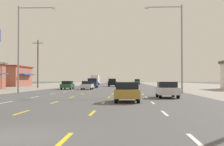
# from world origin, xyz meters

# --- Properties ---
(ground_plane) EXTENTS (572.00, 572.00, 0.00)m
(ground_plane) POSITION_xyz_m (0.00, 66.00, 0.00)
(ground_plane) COLOR #4C4C4F
(lot_apron_left) EXTENTS (28.00, 440.00, 0.01)m
(lot_apron_left) POSITION_xyz_m (-24.75, 66.00, 0.00)
(lot_apron_left) COLOR gray
(lot_apron_left) RESTS_ON ground
(lot_apron_right) EXTENTS (28.00, 440.00, 0.01)m
(lot_apron_right) POSITION_xyz_m (24.75, 66.00, 0.00)
(lot_apron_right) COLOR gray
(lot_apron_right) RESTS_ON ground
(lane_markings) EXTENTS (10.64, 227.60, 0.01)m
(lane_markings) POSITION_xyz_m (0.00, 104.50, 0.01)
(lane_markings) COLOR white
(lane_markings) RESTS_ON ground
(signal_span_wire) EXTENTS (25.46, 0.53, 10.00)m
(signal_span_wire) POSITION_xyz_m (0.62, 8.78, 5.73)
(signal_span_wire) COLOR brown
(signal_span_wire) RESTS_ON ground
(sedan_inner_right_nearest) EXTENTS (1.80, 4.50, 1.46)m
(sedan_inner_right_nearest) POSITION_xyz_m (3.44, 15.59, 0.76)
(sedan_inner_right_nearest) COLOR #B28C33
(sedan_inner_right_nearest) RESTS_ON ground
(sedan_far_right_near) EXTENTS (1.80, 4.50, 1.46)m
(sedan_far_right_near) POSITION_xyz_m (7.09, 21.56, 0.76)
(sedan_far_right_near) COLOR silver
(sedan_far_right_near) RESTS_ON ground
(sedan_inner_left_mid) EXTENTS (1.80, 4.50, 1.46)m
(sedan_inner_left_mid) POSITION_xyz_m (-3.35, 48.02, 0.76)
(sedan_inner_left_mid) COLOR silver
(sedan_inner_left_mid) RESTS_ON ground
(sedan_far_left_midfar) EXTENTS (1.80, 4.50, 1.46)m
(sedan_far_left_midfar) POSITION_xyz_m (-6.94, 48.80, 0.76)
(sedan_far_left_midfar) COLOR #235B2D
(sedan_far_left_midfar) RESTS_ON ground
(suv_inner_left_far) EXTENTS (1.98, 4.90, 1.98)m
(suv_inner_left_far) POSITION_xyz_m (-3.71, 60.54, 1.03)
(suv_inner_left_far) COLOR navy
(suv_inner_left_far) RESTS_ON ground
(suv_center_turn_farther) EXTENTS (1.98, 4.90, 1.98)m
(suv_center_turn_farther) POSITION_xyz_m (-0.24, 74.59, 1.03)
(suv_center_turn_farther) COLOR black
(suv_center_turn_farther) RESTS_ON ground
(box_truck_far_left_farthest) EXTENTS (2.40, 7.20, 3.23)m
(box_truck_far_left_farthest) POSITION_xyz_m (-7.12, 101.83, 1.84)
(box_truck_far_left_farthest) COLOR silver
(box_truck_far_left_farthest) RESTS_ON ground
(suv_far_right_distant_a) EXTENTS (1.98, 4.90, 1.98)m
(suv_far_right_distant_a) POSITION_xyz_m (7.15, 114.98, 1.03)
(suv_far_right_distant_a) COLOR #235B2D
(suv_far_right_distant_a) RESTS_ON ground
(storefront_left_row_2) EXTENTS (13.07, 14.67, 5.26)m
(storefront_left_row_2) POSITION_xyz_m (-28.70, 76.58, 2.65)
(storefront_left_row_2) COLOR #A35642
(storefront_left_row_2) RESTS_ON ground
(streetlight_left_row_0) EXTENTS (4.82, 0.26, 10.92)m
(streetlight_left_row_0) POSITION_xyz_m (-9.67, 32.07, 6.33)
(streetlight_left_row_0) COLOR gray
(streetlight_left_row_0) RESTS_ON ground
(streetlight_right_row_0) EXTENTS (4.62, 0.26, 10.86)m
(streetlight_right_row_0) POSITION_xyz_m (9.70, 32.07, 6.28)
(streetlight_right_row_0) COLOR gray
(streetlight_right_row_0) RESTS_ON ground
(utility_pole_left_row_1) EXTENTS (2.20, 0.26, 9.58)m
(utility_pole_left_row_1) POSITION_xyz_m (-14.29, 56.71, 4.99)
(utility_pole_left_row_1) COLOR brown
(utility_pole_left_row_1) RESTS_ON ground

